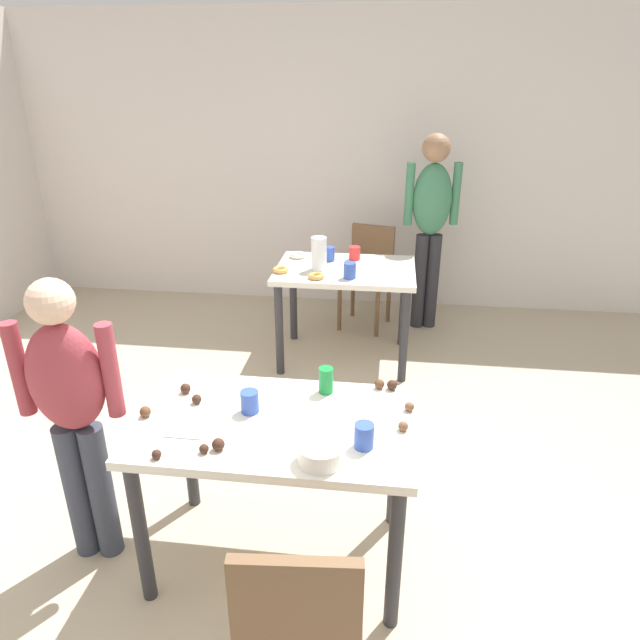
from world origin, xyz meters
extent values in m
plane|color=tan|center=(0.00, 0.00, 0.00)|extent=(6.40, 6.40, 0.00)
cube|color=silver|center=(0.00, 3.20, 1.30)|extent=(6.40, 0.10, 2.60)
cube|color=silver|center=(-0.14, -0.13, 0.73)|extent=(1.15, 0.70, 0.04)
cylinder|color=#2D2D33|center=(-0.66, -0.42, 0.35)|extent=(0.06, 0.06, 0.71)
cylinder|color=#2D2D33|center=(0.37, -0.42, 0.35)|extent=(0.06, 0.06, 0.71)
cylinder|color=#2D2D33|center=(-0.66, 0.16, 0.35)|extent=(0.06, 0.06, 0.71)
cylinder|color=#2D2D33|center=(0.37, 0.16, 0.35)|extent=(0.06, 0.06, 0.71)
cube|color=silver|center=(-0.03, 1.91, 0.73)|extent=(1.02, 0.73, 0.04)
cylinder|color=#2D2D33|center=(-0.48, 1.60, 0.35)|extent=(0.06, 0.06, 0.71)
cylinder|color=#2D2D33|center=(0.43, 1.60, 0.35)|extent=(0.06, 0.06, 0.71)
cylinder|color=#2D2D33|center=(-0.48, 2.21, 0.35)|extent=(0.06, 0.06, 0.71)
cylinder|color=#2D2D33|center=(0.43, 2.21, 0.35)|extent=(0.06, 0.06, 0.71)
cube|color=brown|center=(0.06, -0.78, 0.43)|extent=(0.43, 0.43, 0.04)
cube|color=brown|center=(0.08, -0.96, 0.66)|extent=(0.38, 0.07, 0.42)
cylinder|color=brown|center=(-0.12, -0.63, 0.21)|extent=(0.04, 0.04, 0.41)
cylinder|color=brown|center=(0.22, -0.60, 0.21)|extent=(0.04, 0.04, 0.41)
cube|color=brown|center=(0.10, 2.55, 0.43)|extent=(0.49, 0.49, 0.04)
cube|color=brown|center=(0.15, 2.73, 0.66)|extent=(0.38, 0.14, 0.42)
cylinder|color=brown|center=(0.22, 2.34, 0.21)|extent=(0.04, 0.04, 0.41)
cylinder|color=brown|center=(-0.11, 2.43, 0.21)|extent=(0.04, 0.04, 0.41)
cylinder|color=brown|center=(0.31, 2.67, 0.21)|extent=(0.04, 0.04, 0.41)
cylinder|color=brown|center=(-0.02, 2.76, 0.21)|extent=(0.04, 0.04, 0.41)
cylinder|color=#383D4C|center=(-1.05, -0.20, 0.34)|extent=(0.11, 0.11, 0.69)
cylinder|color=#383D4C|center=(-0.95, -0.19, 0.34)|extent=(0.11, 0.11, 0.69)
ellipsoid|color=#9E3842|center=(-1.00, -0.20, 0.93)|extent=(0.34, 0.23, 0.49)
sphere|color=beige|center=(-1.00, -0.20, 1.27)|extent=(0.19, 0.19, 0.19)
cylinder|color=#9E3842|center=(-1.19, -0.22, 0.97)|extent=(0.08, 0.08, 0.41)
cylinder|color=#9E3842|center=(-0.81, -0.18, 0.97)|extent=(0.08, 0.08, 0.41)
cylinder|color=#28282D|center=(0.67, 2.63, 0.42)|extent=(0.11, 0.11, 0.83)
cylinder|color=#28282D|center=(0.56, 2.61, 0.42)|extent=(0.11, 0.11, 0.83)
ellipsoid|color=#3D7A56|center=(0.62, 2.62, 1.12)|extent=(0.35, 0.25, 0.59)
sphere|color=#997051|center=(0.62, 2.62, 1.53)|extent=(0.22, 0.22, 0.22)
cylinder|color=#3D7A56|center=(0.81, 2.65, 1.17)|extent=(0.08, 0.08, 0.50)
cylinder|color=#3D7A56|center=(0.43, 2.59, 1.17)|extent=(0.08, 0.08, 0.50)
cylinder|color=white|center=(0.08, -0.37, 0.79)|extent=(0.17, 0.17, 0.07)
cylinder|color=#198438|center=(0.04, 0.13, 0.81)|extent=(0.07, 0.07, 0.12)
cube|color=silver|center=(-0.48, -0.30, 0.75)|extent=(0.17, 0.02, 0.01)
cylinder|color=#3351B2|center=(-0.26, -0.08, 0.80)|extent=(0.08, 0.08, 0.10)
cylinder|color=#3351B2|center=(0.23, -0.26, 0.80)|extent=(0.08, 0.08, 0.10)
sphere|color=brown|center=(-0.69, -0.17, 0.77)|extent=(0.05, 0.05, 0.05)
sphere|color=#3D2319|center=(-0.37, -0.38, 0.77)|extent=(0.04, 0.04, 0.04)
sphere|color=brown|center=(0.28, 0.19, 0.77)|extent=(0.04, 0.04, 0.04)
sphere|color=#3D2319|center=(-0.59, 0.04, 0.77)|extent=(0.05, 0.05, 0.05)
sphere|color=#3D2319|center=(-0.54, -0.43, 0.77)|extent=(0.04, 0.04, 0.04)
sphere|color=#3D2319|center=(-0.51, -0.04, 0.77)|extent=(0.04, 0.04, 0.04)
sphere|color=#3D2319|center=(-0.32, -0.35, 0.77)|extent=(0.05, 0.05, 0.05)
sphere|color=#3D2319|center=(0.33, 0.19, 0.77)|extent=(0.05, 0.05, 0.05)
sphere|color=brown|center=(0.38, -0.14, 0.77)|extent=(0.04, 0.04, 0.04)
sphere|color=brown|center=(0.41, 0.01, 0.77)|extent=(0.04, 0.04, 0.04)
cylinder|color=white|center=(-0.22, 1.85, 0.87)|extent=(0.11, 0.11, 0.24)
cylinder|color=red|center=(0.03, 2.12, 0.80)|extent=(0.09, 0.09, 0.10)
cylinder|color=#3351B2|center=(0.02, 1.68, 0.81)|extent=(0.09, 0.09, 0.11)
cylinder|color=#3351B2|center=(-0.16, 2.06, 0.80)|extent=(0.07, 0.07, 0.11)
cylinder|color=#3351B2|center=(-0.23, 2.12, 0.80)|extent=(0.08, 0.08, 0.10)
torus|color=white|center=(-0.42, 2.11, 0.77)|extent=(0.13, 0.13, 0.04)
torus|color=gold|center=(-0.21, 1.65, 0.77)|extent=(0.12, 0.12, 0.03)
torus|color=gold|center=(-0.48, 1.75, 0.77)|extent=(0.12, 0.12, 0.03)
camera|label=1|loc=(0.29, -2.09, 2.09)|focal=31.88mm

